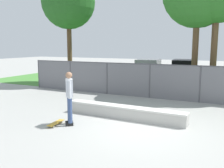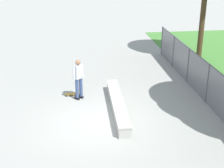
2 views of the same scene
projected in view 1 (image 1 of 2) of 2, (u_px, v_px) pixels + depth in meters
ground_plane at (140, 130)px, 7.98m from camera, size 80.00×80.00×0.00m
grass_strip at (199, 77)px, 21.49m from camera, size 29.23×20.00×0.02m
concrete_ledge at (124, 112)px, 9.23m from camera, size 4.66×0.59×0.46m
skateboarder at (69, 96)px, 8.34m from camera, size 0.43×0.49×1.82m
skateboard at (56, 123)px, 8.46m from camera, size 0.27×0.82×0.09m
chainlink_fence at (174, 81)px, 12.19m from camera, size 17.30×0.07×1.77m
tree_near_left at (68, 3)px, 16.71m from camera, size 3.60×3.60×7.38m
car_silver at (149, 70)px, 18.85m from camera, size 2.33×4.36×1.66m
car_black at (184, 71)px, 18.38m from camera, size 2.33×4.36×1.66m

